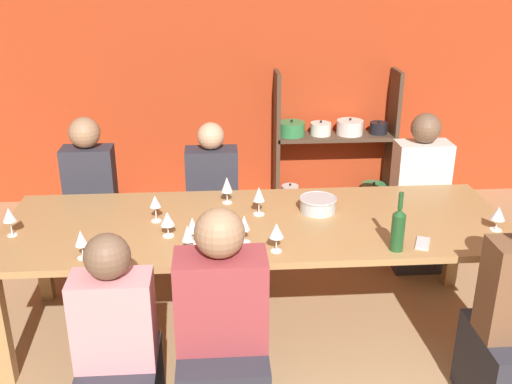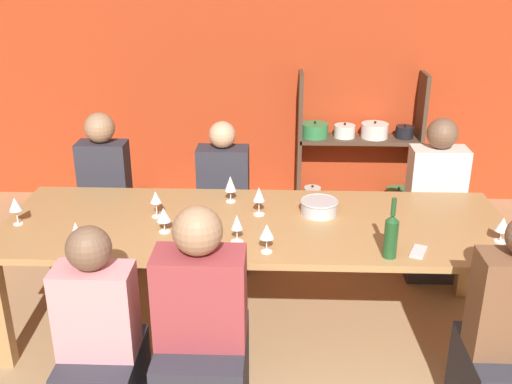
{
  "view_description": "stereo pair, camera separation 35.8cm",
  "coord_description": "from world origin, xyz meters",
  "px_view_note": "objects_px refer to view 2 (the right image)",
  "views": [
    {
      "loc": [
        -0.34,
        -1.6,
        2.23
      ],
      "look_at": [
        -0.11,
        1.71,
        0.88
      ],
      "focal_mm": 42.0,
      "sensor_mm": 36.0,
      "label": 1
    },
    {
      "loc": [
        0.01,
        -1.61,
        2.23
      ],
      "look_at": [
        -0.11,
        1.71,
        0.88
      ],
      "focal_mm": 42.0,
      "sensor_mm": 36.0,
      "label": 2
    }
  ],
  "objects_px": {
    "wine_glass_red_c": "(237,223)",
    "person_near_c": "(202,348)",
    "wine_glass_empty_a": "(76,230)",
    "person_near_a": "(101,353)",
    "person_far_b": "(108,209)",
    "person_far_c": "(224,213)",
    "wine_glass_red_d": "(259,195)",
    "person_far_a": "(432,216)",
    "wine_glass_red_a": "(156,198)",
    "cell_phone": "(418,251)",
    "wine_glass_white_a": "(267,232)",
    "wine_glass_white_b": "(503,225)",
    "wine_glass_white_d": "(15,205)",
    "person_near_b": "(505,356)",
    "wine_glass_empty_b": "(164,215)",
    "mixing_bowl": "(319,206)",
    "wine_glass_white_c": "(186,223)",
    "shelf_unit": "(358,154)",
    "dining_table": "(255,232)",
    "wine_bottle_green": "(391,235)",
    "wine_glass_empty_c": "(178,231)",
    "wine_glass_red_b": "(230,184)"
  },
  "relations": [
    {
      "from": "wine_glass_white_a",
      "to": "wine_glass_empty_a",
      "type": "xyz_separation_m",
      "value": [
        -1.02,
        -0.01,
        -0.01
      ]
    },
    {
      "from": "wine_bottle_green",
      "to": "wine_glass_red_c",
      "type": "bearing_deg",
      "value": 169.97
    },
    {
      "from": "wine_glass_red_a",
      "to": "cell_phone",
      "type": "xyz_separation_m",
      "value": [
        1.48,
        -0.41,
        -0.12
      ]
    },
    {
      "from": "cell_phone",
      "to": "wine_glass_white_b",
      "type": "bearing_deg",
      "value": 16.94
    },
    {
      "from": "person_near_b",
      "to": "person_near_c",
      "type": "height_order",
      "value": "person_near_c"
    },
    {
      "from": "shelf_unit",
      "to": "person_near_a",
      "type": "relative_size",
      "value": 1.15
    },
    {
      "from": "person_far_b",
      "to": "wine_glass_red_c",
      "type": "bearing_deg",
      "value": 134.19
    },
    {
      "from": "wine_glass_red_c",
      "to": "wine_glass_empty_c",
      "type": "height_order",
      "value": "wine_glass_empty_c"
    },
    {
      "from": "wine_glass_red_c",
      "to": "person_near_c",
      "type": "relative_size",
      "value": 0.14
    },
    {
      "from": "wine_glass_empty_a",
      "to": "person_near_a",
      "type": "xyz_separation_m",
      "value": [
        0.22,
        -0.45,
        -0.45
      ]
    },
    {
      "from": "wine_glass_white_d",
      "to": "person_far_b",
      "type": "distance_m",
      "value": 1.01
    },
    {
      "from": "person_near_c",
      "to": "wine_glass_empty_b",
      "type": "bearing_deg",
      "value": 113.3
    },
    {
      "from": "person_near_a",
      "to": "mixing_bowl",
      "type": "bearing_deg",
      "value": 40.87
    },
    {
      "from": "person_far_a",
      "to": "person_far_b",
      "type": "xyz_separation_m",
      "value": [
        -2.39,
        0.0,
        0.02
      ]
    },
    {
      "from": "wine_glass_red_a",
      "to": "wine_glass_white_b",
      "type": "distance_m",
      "value": 1.98
    },
    {
      "from": "person_far_a",
      "to": "cell_phone",
      "type": "bearing_deg",
      "value": 71.91
    },
    {
      "from": "wine_glass_red_b",
      "to": "wine_bottle_green",
      "type": "bearing_deg",
      "value": -38.62
    },
    {
      "from": "wine_bottle_green",
      "to": "person_near_b",
      "type": "relative_size",
      "value": 0.29
    },
    {
      "from": "dining_table",
      "to": "wine_glass_white_c",
      "type": "distance_m",
      "value": 0.49
    },
    {
      "from": "person_far_c",
      "to": "wine_glass_red_a",
      "type": "bearing_deg",
      "value": 67.32
    },
    {
      "from": "wine_glass_empty_c",
      "to": "wine_glass_empty_b",
      "type": "bearing_deg",
      "value": 118.55
    },
    {
      "from": "wine_glass_white_a",
      "to": "wine_glass_white_b",
      "type": "xyz_separation_m",
      "value": [
        1.29,
        0.17,
        -0.02
      ]
    },
    {
      "from": "person_near_a",
      "to": "person_far_b",
      "type": "relative_size",
      "value": 0.91
    },
    {
      "from": "wine_glass_white_c",
      "to": "cell_phone",
      "type": "height_order",
      "value": "wine_glass_white_c"
    },
    {
      "from": "person_far_a",
      "to": "wine_bottle_green",
      "type": "bearing_deg",
      "value": 65.86
    },
    {
      "from": "person_near_c",
      "to": "dining_table",
      "type": "bearing_deg",
      "value": 74.54
    },
    {
      "from": "person_near_c",
      "to": "wine_glass_red_d",
      "type": "bearing_deg",
      "value": 75.21
    },
    {
      "from": "wine_glass_red_c",
      "to": "person_near_b",
      "type": "bearing_deg",
      "value": -22.79
    },
    {
      "from": "wine_glass_empty_c",
      "to": "wine_glass_red_b",
      "type": "bearing_deg",
      "value": 71.72
    },
    {
      "from": "wine_glass_empty_a",
      "to": "person_far_b",
      "type": "height_order",
      "value": "person_far_b"
    },
    {
      "from": "wine_glass_empty_c",
      "to": "wine_glass_white_c",
      "type": "distance_m",
      "value": 0.12
    },
    {
      "from": "person_far_b",
      "to": "person_far_c",
      "type": "relative_size",
      "value": 1.06
    },
    {
      "from": "person_far_a",
      "to": "wine_glass_empty_b",
      "type": "bearing_deg",
      "value": 28.31
    },
    {
      "from": "person_far_b",
      "to": "person_far_c",
      "type": "distance_m",
      "value": 0.86
    },
    {
      "from": "dining_table",
      "to": "wine_glass_red_c",
      "type": "height_order",
      "value": "wine_glass_red_c"
    },
    {
      "from": "wine_glass_red_d",
      "to": "person_far_a",
      "type": "bearing_deg",
      "value": 29.18
    },
    {
      "from": "wine_glass_white_d",
      "to": "person_far_c",
      "type": "height_order",
      "value": "person_far_c"
    },
    {
      "from": "mixing_bowl",
      "to": "wine_glass_white_c",
      "type": "bearing_deg",
      "value": -152.76
    },
    {
      "from": "dining_table",
      "to": "person_near_b",
      "type": "relative_size",
      "value": 2.58
    },
    {
      "from": "person_near_a",
      "to": "person_far_c",
      "type": "distance_m",
      "value": 1.74
    },
    {
      "from": "wine_glass_red_a",
      "to": "person_near_b",
      "type": "height_order",
      "value": "person_near_b"
    },
    {
      "from": "shelf_unit",
      "to": "person_near_b",
      "type": "xyz_separation_m",
      "value": [
        0.37,
        -2.84,
        -0.08
      ]
    },
    {
      "from": "wine_glass_white_c",
      "to": "person_far_b",
      "type": "bearing_deg",
      "value": 125.51
    },
    {
      "from": "wine_glass_red_a",
      "to": "wine_glass_white_d",
      "type": "distance_m",
      "value": 0.81
    },
    {
      "from": "cell_phone",
      "to": "person_far_a",
      "type": "xyz_separation_m",
      "value": [
        0.38,
        1.16,
        -0.31
      ]
    },
    {
      "from": "dining_table",
      "to": "wine_glass_white_d",
      "type": "relative_size",
      "value": 17.72
    },
    {
      "from": "wine_glass_empty_b",
      "to": "wine_glass_red_d",
      "type": "xyz_separation_m",
      "value": [
        0.53,
        0.26,
        0.02
      ]
    },
    {
      "from": "cell_phone",
      "to": "wine_glass_empty_b",
      "type": "bearing_deg",
      "value": 171.95
    },
    {
      "from": "wine_glass_white_c",
      "to": "wine_bottle_green",
      "type": "bearing_deg",
      "value": -7.82
    },
    {
      "from": "wine_bottle_green",
      "to": "wine_glass_empty_c",
      "type": "bearing_deg",
      "value": 178.28
    }
  ]
}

